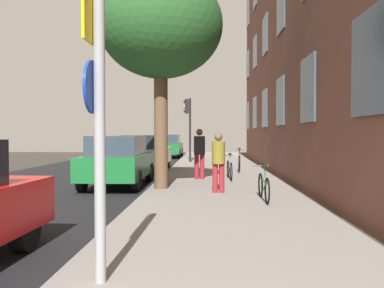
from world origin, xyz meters
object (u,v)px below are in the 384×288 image
Objects in this scene: pedestrian_1 at (199,150)px; bicycle_1 at (230,169)px; traffic_light at (188,118)px; car_3 at (168,146)px; tree_near at (161,27)px; pedestrian_0 at (218,159)px; car_2 at (145,152)px; bicycle_2 at (239,162)px; car_1 at (118,160)px; sign_post at (97,100)px; bicycle_0 at (264,186)px.

bicycle_1 is at bearing -1.91° from pedestrian_1.
traffic_light is 6.28m from car_3.
tree_near reaches higher than pedestrian_1.
pedestrian_0 reaches higher than car_2.
car_2 and car_3 have the same top height.
tree_near is 3.73× the size of bicycle_2.
tree_near is 1.51× the size of car_1.
car_2 reaches higher than bicycle_2.
bicycle_1 is at bearing 78.99° from sign_post.
traffic_light is at bearing 88.67° from tree_near.
pedestrian_0 is at bearing -80.11° from car_3.
bicycle_2 is at bearing 43.13° from car_1.
tree_near is 4.40m from car_1.
car_1 is at bearing 141.44° from bicycle_0.
tree_near is (-0.19, 7.46, 2.70)m from sign_post.
tree_near is at bearing -77.40° from car_2.
traffic_light is at bearing 89.79° from sign_post.
car_1 is 15.53m from car_3.
car_1 is (-2.59, -1.16, -0.28)m from pedestrian_1.
bicycle_0 is 0.94× the size of pedestrian_1.
car_1 is at bearing 101.08° from sign_post.
bicycle_2 is 12.31m from car_3.
car_3 is (-3.54, 14.41, 0.37)m from bicycle_1.
traffic_light is 6.61m from bicycle_2.
car_3 is (-4.10, 11.61, 0.34)m from bicycle_2.
bicycle_0 is 19.32m from car_3.
tree_near reaches higher than bicycle_2.
car_2 is (-2.58, 4.36, -0.28)m from pedestrian_1.
bicycle_2 is 4.49m from car_2.
tree_near is at bearing 91.44° from sign_post.
car_3 is (0.09, 15.53, 0.00)m from car_1.
pedestrian_1 is (-1.60, -2.76, 0.61)m from bicycle_2.
bicycle_1 is 0.40× the size of car_2.
traffic_light reaches higher than bicycle_0.
bicycle_0 is at bearing -37.68° from tree_near.
car_3 is (-1.62, 24.27, -1.22)m from sign_post.
pedestrian_0 is at bearing -99.64° from bicycle_2.
tree_near is at bearing -40.04° from car_1.
bicycle_1 is 2.85m from bicycle_2.
pedestrian_1 is 14.59m from car_3.
pedestrian_1 reaches higher than bicycle_0.
sign_post is 0.85× the size of car_3.
pedestrian_1 is (0.87, 9.90, -0.94)m from sign_post.
pedestrian_0 is 3.31m from pedestrian_1.
bicycle_1 is 0.41× the size of car_1.
pedestrian_0 reaches higher than bicycle_2.
sign_post is 12.99m from bicycle_2.
bicycle_2 is (2.47, 12.66, -1.56)m from sign_post.
bicycle_2 is at bearing 78.75° from bicycle_1.
bicycle_1 is 1.06× the size of pedestrian_0.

